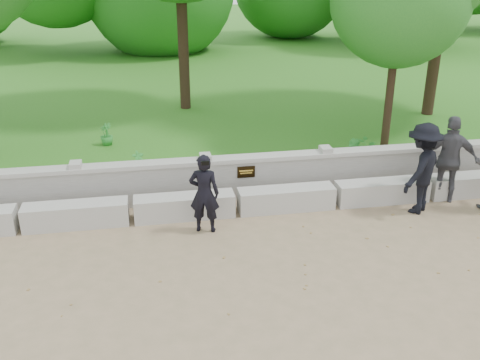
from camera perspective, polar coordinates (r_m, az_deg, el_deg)
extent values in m
plane|color=#907758|center=(8.82, 1.72, -8.94)|extent=(80.00, 80.00, 0.00)
cube|color=#2E6D1B|center=(21.86, -5.90, 10.80)|extent=(40.00, 22.00, 0.25)
cube|color=#B6B3AC|center=(10.33, -17.07, -3.56)|extent=(1.90, 0.45, 0.45)
cube|color=#B6B3AC|center=(10.25, -5.93, -2.83)|extent=(1.90, 0.45, 0.45)
cube|color=#B6B3AC|center=(10.55, 4.96, -2.00)|extent=(1.90, 0.45, 0.45)
cube|color=#B6B3AC|center=(11.21, 14.89, -1.18)|extent=(1.90, 0.45, 0.45)
cube|color=#B6B3AC|center=(12.16, 23.49, -0.44)|extent=(1.90, 0.45, 0.45)
cube|color=#ABA8A1|center=(10.91, -1.03, 0.01)|extent=(12.50, 0.25, 0.82)
cube|color=#B6B3AC|center=(10.74, -1.05, 2.22)|extent=(12.50, 0.35, 0.08)
cube|color=black|center=(10.75, 0.66, 0.86)|extent=(0.36, 0.02, 0.24)
imported|color=black|center=(9.51, -3.83, -1.45)|extent=(0.61, 0.48, 1.47)
cube|color=black|center=(8.98, -3.73, 1.80)|extent=(0.14, 0.05, 0.07)
imported|color=black|center=(10.75, 18.78, 1.16)|extent=(1.31, 1.25, 1.78)
imported|color=#414147|center=(11.42, 21.46, 2.04)|extent=(1.13, 0.77, 1.78)
cylinder|color=#382619|center=(16.45, -6.13, 15.55)|extent=(0.32, 0.32, 4.68)
cylinder|color=#382619|center=(13.37, 15.73, 9.30)|extent=(0.20, 0.20, 2.91)
cylinder|color=#382619|center=(16.66, 20.43, 14.79)|extent=(0.33, 0.33, 4.90)
imported|color=#2D852F|center=(11.75, -10.77, 1.83)|extent=(0.33, 0.29, 0.52)
imported|color=#2D852F|center=(12.39, 12.07, 2.98)|extent=(0.37, 0.40, 0.57)
imported|color=#2D852F|center=(12.39, 13.74, 2.90)|extent=(0.69, 0.66, 0.61)
imported|color=#2D852F|center=(13.76, -14.07, 4.76)|extent=(0.42, 0.42, 0.56)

